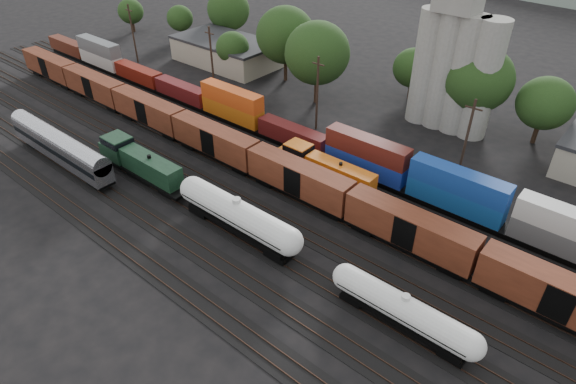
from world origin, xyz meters
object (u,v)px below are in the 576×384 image
Objects in this scene: tank_car_a at (238,215)px; passenger_coach at (60,146)px; green_locomotive at (138,161)px; grain_silo at (455,59)px; orange_locomotive at (323,167)px.

tank_car_a is 0.83× the size of passenger_coach.
green_locomotive is 0.94× the size of tank_car_a.
tank_car_a is at bearing 0.00° from green_locomotive.
grain_silo is at bearing 58.55° from green_locomotive.
orange_locomotive is 27.96m from grain_silo.
passenger_coach reaches higher than green_locomotive.
green_locomotive is 0.59× the size of grain_silo.
grain_silo is (25.07, 41.00, 8.66)m from green_locomotive.
orange_locomotive is at bearing 37.00° from green_locomotive.
tank_car_a is 42.29m from grain_silo.
green_locomotive is 1.04× the size of orange_locomotive.
grain_silo is (5.17, 26.00, 8.88)m from orange_locomotive.
passenger_coach is 1.34× the size of orange_locomotive.
passenger_coach is at bearing -155.54° from green_locomotive.
tank_car_a is (18.99, 0.00, 0.25)m from green_locomotive.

